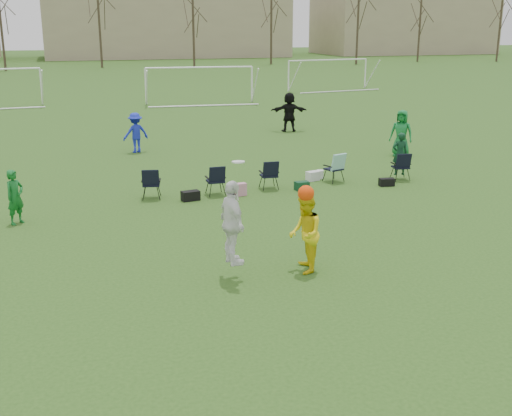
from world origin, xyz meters
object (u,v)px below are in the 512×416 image
object	(u,v)px
fielder_green_near	(15,197)
goal_mid	(200,75)
center_contest	(273,228)
goal_right	(328,66)
fielder_green_far	(401,133)
fielder_blue	(136,133)
fielder_black	(289,112)

from	to	relation	value
fielder_green_near	goal_mid	distance (m)	27.78
fielder_green_near	goal_mid	bearing A→B (deg)	23.01
center_contest	goal_mid	distance (m)	31.65
goal_mid	goal_right	xyz separation A→B (m)	(12.00, 6.00, 0.00)
fielder_green_near	fielder_green_far	bearing A→B (deg)	-24.63
fielder_blue	goal_mid	bearing A→B (deg)	-126.22
center_contest	goal_mid	world-z (taller)	center_contest
fielder_green_near	fielder_black	xyz separation A→B (m)	(12.35, 12.57, 0.23)
fielder_blue	center_contest	world-z (taller)	center_contest
goal_right	fielder_blue	bearing A→B (deg)	-137.11
fielder_green_far	goal_mid	size ratio (longest dim) A/B	0.26
fielder_blue	fielder_green_far	world-z (taller)	fielder_green_far
fielder_green_far	fielder_black	xyz separation A→B (m)	(-2.31, 7.22, 0.04)
fielder_green_near	center_contest	bearing A→B (deg)	-89.86
fielder_black	fielder_blue	bearing A→B (deg)	33.77
fielder_green_far	fielder_black	distance (m)	7.58
fielder_green_near	fielder_green_far	distance (m)	15.60
fielder_blue	fielder_black	bearing A→B (deg)	-172.99
fielder_green_near	fielder_green_far	xyz separation A→B (m)	(14.66, 5.35, 0.19)
goal_right	fielder_green_far	bearing A→B (deg)	-114.66
fielder_green_far	goal_right	size ratio (longest dim) A/B	0.26
fielder_black	goal_right	bearing A→B (deg)	-106.73
fielder_blue	center_contest	bearing A→B (deg)	79.33
fielder_blue	goal_right	bearing A→B (deg)	-144.54
fielder_black	goal_right	distance (m)	21.67
fielder_green_far	goal_mid	bearing A→B (deg)	143.23
fielder_black	fielder_green_far	bearing A→B (deg)	119.06
fielder_blue	fielder_green_far	size ratio (longest dim) A/B	0.89
fielder_green_far	fielder_black	world-z (taller)	fielder_black
fielder_green_near	goal_right	size ratio (longest dim) A/B	0.21
fielder_blue	fielder_green_far	bearing A→B (deg)	143.99
fielder_green_far	center_contest	bearing A→B (deg)	-88.16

